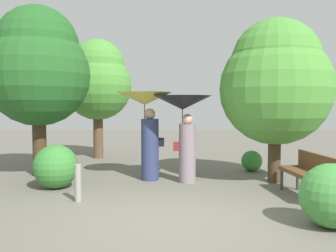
% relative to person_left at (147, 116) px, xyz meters
% --- Properties ---
extents(ground_plane, '(40.00, 40.00, 0.00)m').
position_rel_person_left_xyz_m(ground_plane, '(0.50, -2.91, -1.49)').
color(ground_plane, '#6B665B').
extents(person_left, '(1.26, 1.26, 2.04)m').
position_rel_person_left_xyz_m(person_left, '(0.00, 0.00, 0.00)').
color(person_left, navy).
rests_on(person_left, ground).
extents(person_right, '(1.30, 1.30, 1.96)m').
position_rel_person_left_xyz_m(person_right, '(0.85, -0.29, 0.01)').
color(person_right, gray).
rests_on(person_right, ground).
extents(park_bench, '(0.62, 1.54, 0.83)m').
position_rel_person_left_xyz_m(park_bench, '(3.14, -1.70, -0.98)').
color(park_bench, '#38383D').
rests_on(park_bench, ground).
extents(tree_near_left, '(2.23, 2.23, 3.90)m').
position_rel_person_left_xyz_m(tree_near_left, '(-1.77, 3.56, 1.08)').
color(tree_near_left, brown).
rests_on(tree_near_left, ground).
extents(tree_near_right, '(2.51, 2.51, 3.68)m').
position_rel_person_left_xyz_m(tree_near_right, '(2.90, -0.29, 0.80)').
color(tree_near_right, '#42301E').
rests_on(tree_near_right, ground).
extents(tree_mid_left, '(2.51, 2.51, 4.16)m').
position_rel_person_left_xyz_m(tree_mid_left, '(-2.67, 0.54, 1.21)').
color(tree_mid_left, '#42301E').
rests_on(tree_mid_left, ground).
extents(bush_path_left, '(0.55, 0.55, 0.55)m').
position_rel_person_left_xyz_m(bush_path_left, '(2.73, 1.08, -1.22)').
color(bush_path_left, '#387F33').
rests_on(bush_path_left, ground).
extents(bush_path_right, '(0.92, 0.92, 0.92)m').
position_rel_person_left_xyz_m(bush_path_right, '(2.80, -3.34, -1.03)').
color(bush_path_right, '#428C3D').
rests_on(bush_path_right, ground).
extents(bush_behind_bench, '(0.92, 0.92, 0.92)m').
position_rel_person_left_xyz_m(bush_behind_bench, '(-1.87, -0.85, -1.03)').
color(bush_behind_bench, '#387F33').
rests_on(bush_behind_bench, ground).
extents(path_marker_post, '(0.12, 0.12, 0.68)m').
position_rel_person_left_xyz_m(path_marker_post, '(-1.15, -1.91, -1.15)').
color(path_marker_post, gray).
rests_on(path_marker_post, ground).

